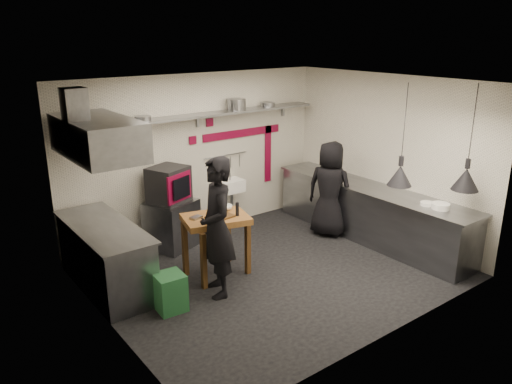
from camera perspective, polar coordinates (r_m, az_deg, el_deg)
floor at (r=7.63m, az=1.93°, el=-9.07°), size 5.00×5.00×0.00m
ceiling at (r=6.83m, az=2.18°, el=12.36°), size 5.00×5.00×0.00m
wall_back at (r=8.77m, az=-6.67°, el=4.21°), size 5.00×0.04×2.80m
wall_front at (r=5.73m, az=15.48°, el=-3.86°), size 5.00×0.04×2.80m
wall_left at (r=5.93m, az=-17.06°, el=-3.25°), size 0.04×4.20×2.80m
wall_right at (r=8.85m, az=14.73°, el=3.86°), size 0.04×4.20×2.80m
red_band_horiz at (r=9.20m, az=-1.55°, el=6.76°), size 1.70×0.02×0.14m
red_band_vert at (r=9.66m, az=1.37°, el=4.38°), size 0.14×0.02×1.10m
red_tile_a at (r=8.77m, az=-5.32°, el=7.93°), size 0.14×0.02×0.14m
red_tile_b at (r=8.64m, az=-7.24°, el=5.89°), size 0.14×0.02×0.14m
back_shelf at (r=8.48m, az=-6.22°, el=8.72°), size 4.60×0.34×0.04m
shelf_bracket_left at (r=7.84m, az=-18.79°, el=6.39°), size 0.04×0.06×0.24m
shelf_bracket_mid at (r=8.62m, az=-6.72°, el=8.18°), size 0.04×0.06×0.24m
shelf_bracket_right at (r=9.71m, az=3.08°, el=9.37°), size 0.04×0.06×0.24m
pan_far_left at (r=7.81m, az=-15.70°, el=7.87°), size 0.39×0.39×0.09m
pan_mid_left at (r=7.98m, az=-12.80°, el=8.21°), size 0.28×0.28×0.07m
stock_pot at (r=8.84m, az=-2.25°, el=9.97°), size 0.34×0.34×0.20m
pan_right at (r=9.27m, az=1.36°, el=9.97°), size 0.33×0.33×0.08m
oven_stand at (r=8.43m, az=-9.59°, el=-3.62°), size 0.93×0.89×0.80m
combi_oven at (r=8.22m, az=-9.96°, el=0.87°), size 0.72×0.70×0.58m
oven_door at (r=8.02m, az=-8.77°, el=0.52°), size 0.52×0.23×0.46m
oven_glass at (r=7.99m, az=-8.50°, el=0.46°), size 0.37×0.16×0.34m
hand_sink at (r=9.07m, az=-2.97°, el=0.71°), size 0.46×0.34×0.22m
sink_tap at (r=9.02m, az=-2.98°, el=1.80°), size 0.03×0.03×0.14m
sink_drain at (r=9.18m, az=-2.78°, el=-1.97°), size 0.06×0.06×0.66m
utensil_rail at (r=9.04m, az=-3.52°, el=4.19°), size 0.90×0.02×0.02m
counter_right at (r=8.86m, az=12.84°, el=-2.42°), size 0.70×3.80×0.90m
counter_right_top at (r=8.71m, az=13.05°, el=0.45°), size 0.76×3.90×0.03m
plate_stack at (r=7.93m, az=20.35°, el=-1.52°), size 0.29×0.29×0.09m
small_bowl_right at (r=8.03m, az=18.95°, el=-1.27°), size 0.25×0.25×0.05m
counter_left at (r=7.31m, az=-16.77°, el=-7.21°), size 0.70×1.90×0.90m
counter_left_top at (r=7.13m, az=-17.10°, el=-3.82°), size 0.76×2.00×0.03m
extractor_hood at (r=6.81m, az=-17.65°, el=5.98°), size 0.78×1.60×0.50m
hood_duct at (r=6.67m, az=-20.01°, el=9.00°), size 0.28×0.28×0.50m
green_bin at (r=6.65m, az=-9.79°, el=-11.22°), size 0.39×0.39×0.50m
prep_table at (r=7.38m, az=-4.54°, el=-6.11°), size 1.05×0.86×0.92m
cutting_board at (r=7.15m, az=-4.14°, el=-2.83°), size 0.39×0.29×0.02m
pepper_mill at (r=7.18m, az=-2.16°, el=-1.96°), size 0.06×0.06×0.20m
lemon_a at (r=6.96m, az=-4.67°, el=-3.20°), size 0.10×0.10×0.07m
lemon_b at (r=7.01m, az=-4.39°, el=-3.06°), size 0.08×0.08×0.07m
veg_ball at (r=7.34m, az=-4.17°, el=-1.95°), size 0.12×0.12×0.10m
steel_tray at (r=7.15m, az=-6.86°, el=-2.90°), size 0.19×0.15×0.03m
bowl at (r=7.46m, az=-3.52°, el=-1.77°), size 0.22×0.22×0.07m
heat_lamp_near at (r=7.29m, az=16.51°, el=6.20°), size 0.36×0.36×1.46m
heat_lamp_far at (r=7.57m, az=23.39°, el=5.67°), size 0.44×0.44×1.51m
chef_left at (r=6.67m, az=-4.49°, el=-4.08°), size 0.65×0.81×1.93m
chef_right at (r=8.76m, az=8.43°, el=0.34°), size 0.82×0.97×1.68m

